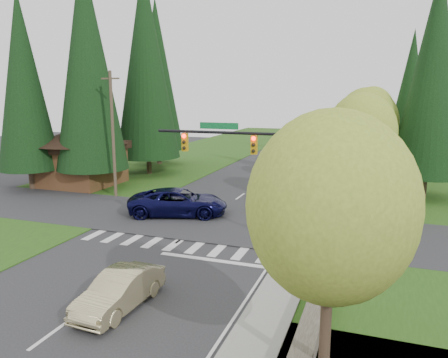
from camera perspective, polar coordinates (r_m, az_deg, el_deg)
The scene contains 34 objects.
ground at distance 22.04m, azimuth -10.32°, elevation -11.10°, with size 120.00×120.00×0.00m, color #28282B.
grass_east at distance 38.58m, azimuth 23.02°, elevation -2.11°, with size 14.00×110.00×0.06m, color #244E15.
grass_west at distance 45.04m, azimuth -12.07°, elevation 0.33°, with size 14.00×110.00×0.06m, color #244E15.
cross_street at distance 28.84m, azimuth -2.38°, elevation -5.55°, with size 120.00×8.00×0.10m, color #28282B.
sidewalk_east at distance 40.59m, azimuth 14.27°, elevation -0.88°, with size 1.80×80.00×0.13m, color gray.
curb_east at distance 40.67m, azimuth 13.08°, elevation -0.81°, with size 0.20×80.00×0.13m, color gray.
stone_wall_south at distance 16.71m, azimuth 11.65°, elevation -17.42°, with size 0.70×14.00×0.70m, color #4C4438.
stone_wall_north at distance 48.29m, azimuth 17.22°, elevation 1.18°, with size 0.70×40.00×0.70m, color #4C4438.
traffic_signal at distance 23.14m, azimuth 4.34°, elevation 2.93°, with size 8.70×0.37×6.80m.
brown_building at distance 41.63m, azimuth -18.19°, elevation 3.49°, with size 8.40×8.40×5.40m.
utility_pole at distance 35.80m, azimuth -14.31°, elevation 5.77°, with size 1.60×0.24×10.00m.
decid_tree_0 at distance 31.74m, azimuth 17.48°, elevation 5.78°, with size 4.80×4.80×8.37m.
decid_tree_1 at distance 38.70m, azimuth 18.09°, elevation 6.92°, with size 5.20×5.20×8.80m.
decid_tree_2 at distance 45.68m, azimuth 18.13°, elevation 7.64°, with size 5.00×5.00×8.82m.
decid_tree_3 at distance 52.68m, azimuth 18.46°, elevation 7.73°, with size 5.00×5.00×8.55m.
decid_tree_4 at distance 59.65m, azimuth 18.76°, elevation 8.42°, with size 5.40×5.40×9.18m.
decid_tree_5 at distance 66.67m, azimuth 18.68°, elevation 8.19°, with size 4.80×4.80×8.30m.
decid_tree_6 at distance 73.65m, azimuth 18.89°, elevation 8.66°, with size 5.20×5.20×8.86m.
decid_tree_south at distance 12.03m, azimuth 13.84°, elevation -3.66°, with size 4.60×4.60×7.92m.
conifer_w_a at distance 39.39m, azimuth -17.42°, elevation 14.30°, with size 6.12×6.12×19.80m.
conifer_w_b at distance 44.34m, azimuth -17.36°, elevation 12.60°, with size 5.44×5.44×17.80m.
conifer_w_c at distance 45.59m, azimuth -10.19°, elevation 14.76°, with size 6.46×6.46×20.80m.
conifer_w_d at distance 41.02m, azimuth -24.72°, elevation 11.56°, with size 5.10×5.10×16.80m.
conifer_w_e at distance 51.75m, azimuth -8.76°, elevation 13.24°, with size 5.78×5.78×18.80m.
conifer_e_a at distance 37.81m, azimuth 25.71°, elevation 12.36°, with size 5.44×5.44×17.80m.
conifer_e_b at distance 51.87m, azimuth 25.36°, elevation 12.87°, with size 6.12×6.12×19.80m.
conifer_e_c at distance 65.71m, azimuth 23.21°, elevation 11.14°, with size 5.10×5.10×16.80m.
sedan_champagne at distance 17.98m, azimuth -13.49°, elevation -13.98°, with size 1.55×4.45×1.47m, color #C6B784.
suv_navy at distance 30.15m, azimuth -5.99°, elevation -3.03°, with size 3.08×6.68×1.86m, color #0A0A35.
parked_car_a at distance 36.81m, azimuth 10.70°, elevation -0.94°, with size 1.64×4.09×1.39m, color #ACACB1.
parked_car_b at distance 44.79m, azimuth 13.19°, elevation 1.21°, with size 2.21×5.43×1.58m, color slate.
parked_car_c at distance 50.80m, azimuth 13.99°, elevation 2.33°, with size 1.68×4.82×1.59m, color #B0B0B5.
parked_car_d at distance 54.56m, azimuth 14.39°, elevation 2.78°, with size 1.61×3.99×1.36m, color silver.
parked_car_e at distance 61.77m, azimuth 13.74°, elevation 3.83°, with size 2.15×5.28×1.53m, color #AEADB3.
Camera 1 is at (10.38, -17.60, 8.27)m, focal length 35.00 mm.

